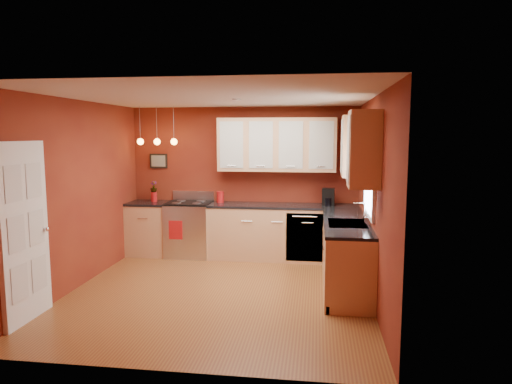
# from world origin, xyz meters

# --- Properties ---
(floor) EXTENTS (4.20, 4.20, 0.00)m
(floor) POSITION_xyz_m (0.00, 0.00, 0.00)
(floor) COLOR brown
(floor) RESTS_ON ground
(ceiling) EXTENTS (4.00, 4.20, 0.02)m
(ceiling) POSITION_xyz_m (0.00, 0.00, 2.60)
(ceiling) COLOR beige
(ceiling) RESTS_ON wall_back
(wall_back) EXTENTS (4.00, 0.02, 2.60)m
(wall_back) POSITION_xyz_m (0.00, 2.10, 1.30)
(wall_back) COLOR maroon
(wall_back) RESTS_ON floor
(wall_front) EXTENTS (4.00, 0.02, 2.60)m
(wall_front) POSITION_xyz_m (0.00, -2.10, 1.30)
(wall_front) COLOR maroon
(wall_front) RESTS_ON floor
(wall_left) EXTENTS (0.02, 4.20, 2.60)m
(wall_left) POSITION_xyz_m (-2.00, 0.00, 1.30)
(wall_left) COLOR maroon
(wall_left) RESTS_ON floor
(wall_right) EXTENTS (0.02, 4.20, 2.60)m
(wall_right) POSITION_xyz_m (2.00, 0.00, 1.30)
(wall_right) COLOR maroon
(wall_right) RESTS_ON floor
(base_cabinets_back_left) EXTENTS (0.70, 0.60, 0.90)m
(base_cabinets_back_left) POSITION_xyz_m (-1.65, 1.80, 0.45)
(base_cabinets_back_left) COLOR tan
(base_cabinets_back_left) RESTS_ON floor
(base_cabinets_back_right) EXTENTS (2.54, 0.60, 0.90)m
(base_cabinets_back_right) POSITION_xyz_m (0.73, 1.80, 0.45)
(base_cabinets_back_right) COLOR tan
(base_cabinets_back_right) RESTS_ON floor
(base_cabinets_right) EXTENTS (0.60, 2.10, 0.90)m
(base_cabinets_right) POSITION_xyz_m (1.70, 0.45, 0.45)
(base_cabinets_right) COLOR tan
(base_cabinets_right) RESTS_ON floor
(counter_back_left) EXTENTS (0.70, 0.62, 0.04)m
(counter_back_left) POSITION_xyz_m (-1.65, 1.80, 0.92)
(counter_back_left) COLOR black
(counter_back_left) RESTS_ON base_cabinets_back_left
(counter_back_right) EXTENTS (2.54, 0.62, 0.04)m
(counter_back_right) POSITION_xyz_m (0.73, 1.80, 0.92)
(counter_back_right) COLOR black
(counter_back_right) RESTS_ON base_cabinets_back_right
(counter_right) EXTENTS (0.62, 2.10, 0.04)m
(counter_right) POSITION_xyz_m (1.70, 0.45, 0.92)
(counter_right) COLOR black
(counter_right) RESTS_ON base_cabinets_right
(gas_range) EXTENTS (0.76, 0.64, 1.11)m
(gas_range) POSITION_xyz_m (-0.92, 1.80, 0.48)
(gas_range) COLOR silver
(gas_range) RESTS_ON floor
(dishwasher_front) EXTENTS (0.60, 0.02, 0.80)m
(dishwasher_front) POSITION_xyz_m (1.10, 1.51, 0.45)
(dishwasher_front) COLOR silver
(dishwasher_front) RESTS_ON base_cabinets_back_right
(sink) EXTENTS (0.50, 0.70, 0.33)m
(sink) POSITION_xyz_m (1.70, 0.30, 0.92)
(sink) COLOR gray
(sink) RESTS_ON counter_right
(window) EXTENTS (0.06, 1.02, 1.22)m
(window) POSITION_xyz_m (1.97, 0.30, 1.69)
(window) COLOR white
(window) RESTS_ON wall_right
(door_left_wall) EXTENTS (0.12, 0.82, 2.05)m
(door_left_wall) POSITION_xyz_m (-1.97, -1.20, 1.03)
(door_left_wall) COLOR white
(door_left_wall) RESTS_ON floor
(upper_cabinets_back) EXTENTS (2.00, 0.35, 0.90)m
(upper_cabinets_back) POSITION_xyz_m (0.60, 1.93, 1.95)
(upper_cabinets_back) COLOR tan
(upper_cabinets_back) RESTS_ON wall_back
(upper_cabinets_right) EXTENTS (0.35, 1.95, 0.90)m
(upper_cabinets_right) POSITION_xyz_m (1.82, 0.32, 1.95)
(upper_cabinets_right) COLOR tan
(upper_cabinets_right) RESTS_ON wall_right
(wall_picture) EXTENTS (0.32, 0.03, 0.26)m
(wall_picture) POSITION_xyz_m (-1.55, 2.08, 1.65)
(wall_picture) COLOR black
(wall_picture) RESTS_ON wall_back
(pendant_lights) EXTENTS (0.71, 0.11, 0.66)m
(pendant_lights) POSITION_xyz_m (-1.45, 1.75, 2.01)
(pendant_lights) COLOR gray
(pendant_lights) RESTS_ON ceiling
(red_canister) EXTENTS (0.13, 0.13, 0.20)m
(red_canister) POSITION_xyz_m (-0.39, 1.91, 1.04)
(red_canister) COLOR #AC1214
(red_canister) RESTS_ON counter_back_right
(red_vase) EXTENTS (0.11, 0.11, 0.17)m
(red_vase) POSITION_xyz_m (-1.57, 1.86, 1.03)
(red_vase) COLOR #AC1214
(red_vase) RESTS_ON counter_back_left
(flowers) EXTENTS (0.13, 0.13, 0.22)m
(flowers) POSITION_xyz_m (-1.57, 1.86, 1.20)
(flowers) COLOR #AC1214
(flowers) RESTS_ON red_vase
(coffee_maker) EXTENTS (0.22, 0.21, 0.29)m
(coffee_maker) POSITION_xyz_m (1.48, 1.83, 1.07)
(coffee_maker) COLOR black
(coffee_maker) RESTS_ON counter_back_right
(soap_pump) EXTENTS (0.07, 0.08, 0.16)m
(soap_pump) POSITION_xyz_m (1.95, 0.18, 1.02)
(soap_pump) COLOR white
(soap_pump) RESTS_ON counter_right
(dish_towel) EXTENTS (0.23, 0.02, 0.32)m
(dish_towel) POSITION_xyz_m (-1.07, 1.47, 0.52)
(dish_towel) COLOR #AC1214
(dish_towel) RESTS_ON gas_range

